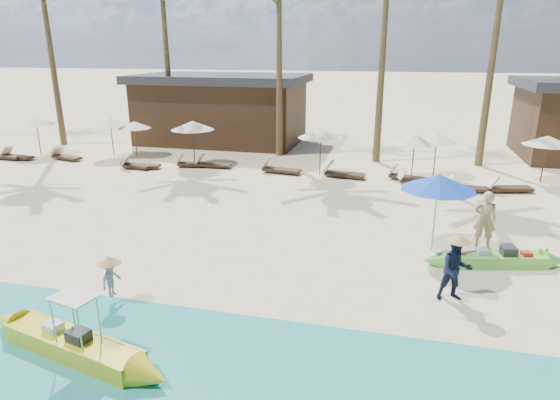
% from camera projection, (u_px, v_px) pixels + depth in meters
% --- Properties ---
extents(ground, '(240.00, 240.00, 0.00)m').
position_uv_depth(ground, '(273.00, 268.00, 13.10)').
color(ground, beige).
rests_on(ground, ground).
extents(wet_sand_strip, '(240.00, 4.50, 0.01)m').
position_uv_depth(wet_sand_strip, '(204.00, 388.00, 8.48)').
color(wet_sand_strip, tan).
rests_on(wet_sand_strip, ground).
extents(green_canoe, '(4.45, 1.36, 0.57)m').
position_uv_depth(green_canoe, '(495.00, 260.00, 13.20)').
color(green_canoe, '#6BDB42').
rests_on(green_canoe, ground).
extents(yellow_canoe, '(5.21, 1.51, 1.37)m').
position_uv_depth(yellow_canoe, '(73.00, 345.00, 9.35)').
color(yellow_canoe, yellow).
rests_on(yellow_canoe, ground).
extents(tourist, '(0.70, 0.50, 1.81)m').
position_uv_depth(tourist, '(485.00, 219.00, 14.27)').
color(tourist, tan).
rests_on(tourist, ground).
extents(vendor_green, '(0.89, 0.76, 1.59)m').
position_uv_depth(vendor_green, '(456.00, 270.00, 11.25)').
color(vendor_green, black).
rests_on(vendor_green, ground).
extents(vendor_yellow, '(0.41, 0.63, 0.92)m').
position_uv_depth(vendor_yellow, '(111.00, 278.00, 11.17)').
color(vendor_yellow, gray).
rests_on(vendor_yellow, ground).
extents(blue_umbrella, '(2.20, 2.20, 2.37)m').
position_uv_depth(blue_umbrella, '(438.00, 182.00, 13.69)').
color(blue_umbrella, '#99999E').
rests_on(blue_umbrella, ground).
extents(resort_parasol_1, '(2.12, 2.12, 2.18)m').
position_uv_depth(resort_parasol_1, '(36.00, 121.00, 26.56)').
color(resort_parasol_1, '#3C2618').
rests_on(resort_parasol_1, ground).
extents(lounger_1_left, '(1.99, 0.68, 0.67)m').
position_uv_depth(lounger_1_left, '(5.00, 155.00, 25.95)').
color(lounger_1_left, '#3C2618').
rests_on(lounger_1_left, ground).
extents(lounger_1_right, '(1.91, 0.76, 0.63)m').
position_uv_depth(lounger_1_right, '(17.00, 156.00, 25.94)').
color(lounger_1_right, '#3C2618').
rests_on(lounger_1_right, ground).
extents(resort_parasol_2, '(2.15, 2.15, 2.21)m').
position_uv_depth(resort_parasol_2, '(110.00, 121.00, 26.18)').
color(resort_parasol_2, '#3C2618').
rests_on(resort_parasol_2, ground).
extents(lounger_2_left, '(1.92, 0.90, 0.63)m').
position_uv_depth(lounger_2_left, '(65.00, 156.00, 25.80)').
color(lounger_2_left, '#3C2618').
rests_on(lounger_2_left, ground).
extents(resort_parasol_3, '(1.92, 1.92, 1.98)m').
position_uv_depth(resort_parasol_3, '(134.00, 125.00, 26.24)').
color(resort_parasol_3, '#3C2618').
rests_on(resort_parasol_3, ground).
extents(lounger_3_left, '(2.00, 0.92, 0.65)m').
position_uv_depth(lounger_3_left, '(139.00, 165.00, 23.90)').
color(lounger_3_left, '#3C2618').
rests_on(lounger_3_left, ground).
extents(lounger_3_right, '(1.86, 0.90, 0.61)m').
position_uv_depth(lounger_3_right, '(134.00, 164.00, 23.99)').
color(lounger_3_right, '#3C2618').
rests_on(lounger_3_right, ground).
extents(resort_parasol_4, '(2.25, 2.25, 2.32)m').
position_uv_depth(resort_parasol_4, '(193.00, 125.00, 24.09)').
color(resort_parasol_4, '#3C2618').
rests_on(resort_parasol_4, ground).
extents(lounger_4_left, '(2.00, 0.93, 0.65)m').
position_uv_depth(lounger_4_left, '(193.00, 163.00, 24.23)').
color(lounger_4_left, '#3C2618').
rests_on(lounger_4_left, ground).
extents(lounger_4_right, '(1.84, 0.62, 0.62)m').
position_uv_depth(lounger_4_right, '(212.00, 164.00, 24.13)').
color(lounger_4_right, '#3C2618').
rests_on(lounger_4_right, ground).
extents(resort_parasol_5, '(2.21, 2.21, 2.28)m').
position_uv_depth(resort_parasol_5, '(321.00, 133.00, 22.14)').
color(resort_parasol_5, '#3C2618').
rests_on(resort_parasol_5, ground).
extents(lounger_5_left, '(2.06, 0.86, 0.68)m').
position_uv_depth(lounger_5_left, '(279.00, 169.00, 23.07)').
color(lounger_5_left, '#3C2618').
rests_on(lounger_5_left, ground).
extents(resort_parasol_6, '(2.04, 2.04, 2.10)m').
position_uv_depth(resort_parasol_6, '(415.00, 139.00, 21.54)').
color(resort_parasol_6, '#3C2618').
rests_on(resort_parasol_6, ground).
extents(lounger_6_left, '(2.04, 0.87, 0.67)m').
position_uv_depth(lounger_6_left, '(342.00, 173.00, 22.28)').
color(lounger_6_left, '#3C2618').
rests_on(lounger_6_left, ground).
extents(lounger_6_right, '(1.79, 0.93, 0.58)m').
position_uv_depth(lounger_6_right, '(415.00, 179.00, 21.39)').
color(lounger_6_right, '#3C2618').
rests_on(lounger_6_right, ground).
extents(resort_parasol_7, '(2.06, 2.06, 2.12)m').
position_uv_depth(resort_parasol_7, '(437.00, 138.00, 21.76)').
color(resort_parasol_7, '#3C2618').
rests_on(resort_parasol_7, ground).
extents(lounger_7_left, '(1.91, 1.09, 0.62)m').
position_uv_depth(lounger_7_left, '(406.00, 176.00, 21.80)').
color(lounger_7_left, '#3C2618').
rests_on(lounger_7_left, ground).
extents(lounger_7_right, '(1.82, 0.60, 0.61)m').
position_uv_depth(lounger_7_right, '(464.00, 187.00, 20.11)').
color(lounger_7_right, '#3C2618').
rests_on(lounger_7_right, ground).
extents(resort_parasol_8, '(2.10, 2.10, 2.17)m').
position_uv_depth(resort_parasol_8, '(548.00, 141.00, 20.89)').
color(resort_parasol_8, '#3C2618').
rests_on(resort_parasol_8, ground).
extents(lounger_8_left, '(2.05, 1.06, 0.67)m').
position_uv_depth(lounger_8_left, '(506.00, 187.00, 20.00)').
color(lounger_8_left, '#3C2618').
rests_on(lounger_8_left, ground).
extents(pavilion_west, '(10.80, 6.60, 4.30)m').
position_uv_depth(pavilion_west, '(222.00, 108.00, 30.40)').
color(pavilion_west, '#3C2618').
rests_on(pavilion_west, ground).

